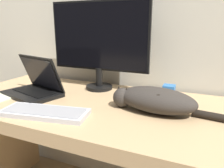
{
  "coord_description": "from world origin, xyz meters",
  "views": [
    {
      "loc": [
        0.53,
        -0.56,
        1.12
      ],
      "look_at": [
        0.15,
        0.32,
        0.86
      ],
      "focal_mm": 35.0,
      "sensor_mm": 36.0,
      "label": 1
    }
  ],
  "objects_px": {
    "monitor": "(99,41)",
    "laptop": "(35,87)",
    "cat": "(154,99)",
    "external_keyboard": "(45,112)"
  },
  "relations": [
    {
      "from": "monitor",
      "to": "laptop",
      "type": "bearing_deg",
      "value": -137.41
    },
    {
      "from": "laptop",
      "to": "external_keyboard",
      "type": "relative_size",
      "value": 0.91
    },
    {
      "from": "laptop",
      "to": "cat",
      "type": "xyz_separation_m",
      "value": [
        0.66,
        0.02,
        0.01
      ]
    },
    {
      "from": "monitor",
      "to": "external_keyboard",
      "type": "bearing_deg",
      "value": -94.34
    },
    {
      "from": "monitor",
      "to": "laptop",
      "type": "xyz_separation_m",
      "value": [
        -0.27,
        -0.25,
        -0.24
      ]
    },
    {
      "from": "laptop",
      "to": "cat",
      "type": "height_order",
      "value": "laptop"
    },
    {
      "from": "external_keyboard",
      "to": "laptop",
      "type": "bearing_deg",
      "value": 129.05
    },
    {
      "from": "monitor",
      "to": "laptop",
      "type": "distance_m",
      "value": 0.44
    },
    {
      "from": "monitor",
      "to": "laptop",
      "type": "height_order",
      "value": "monitor"
    },
    {
      "from": "cat",
      "to": "laptop",
      "type": "bearing_deg",
      "value": -170.87
    }
  ]
}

